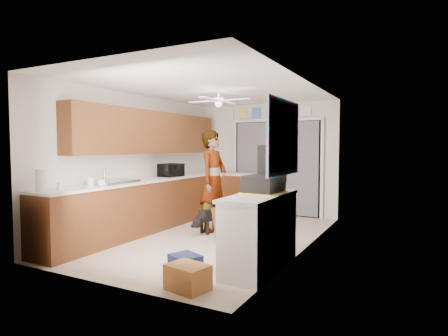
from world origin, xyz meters
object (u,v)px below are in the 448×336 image
at_px(navy_crate, 185,264).
at_px(dog, 211,219).
at_px(microwave, 171,170).
at_px(cardboard_box, 188,277).
at_px(man, 213,181).
at_px(paper_towel_roll, 41,180).
at_px(cup, 101,183).
at_px(suitcase, 264,184).

relative_size(navy_crate, dog, 0.59).
height_order(microwave, navy_crate, microwave).
distance_m(cardboard_box, man, 2.94).
bearing_deg(microwave, paper_towel_roll, -177.00).
xyz_separation_m(cup, navy_crate, (1.74, -0.35, -0.88)).
relative_size(cup, paper_towel_roll, 0.39).
bearing_deg(cardboard_box, cup, 158.86).
xyz_separation_m(cup, suitcase, (2.46, 0.39, 0.07)).
bearing_deg(cup, cardboard_box, -21.14).
bearing_deg(paper_towel_roll, navy_crate, 14.17).
xyz_separation_m(microwave, cardboard_box, (2.15, -2.71, -0.93)).
relative_size(paper_towel_roll, dog, 0.49).
height_order(cardboard_box, dog, dog).
bearing_deg(cardboard_box, navy_crate, 126.20).
bearing_deg(dog, paper_towel_roll, -99.80).
bearing_deg(cup, dog, 59.05).
height_order(suitcase, cardboard_box, suitcase).
xyz_separation_m(cup, dog, (0.97, 1.62, -0.75)).
distance_m(microwave, cardboard_box, 3.58).
height_order(paper_towel_roll, navy_crate, paper_towel_roll).
bearing_deg(dog, cup, -104.92).
height_order(suitcase, navy_crate, suitcase).
distance_m(microwave, man, 1.03).
xyz_separation_m(navy_crate, dog, (-0.77, 1.97, 0.13)).
relative_size(cup, man, 0.06).
distance_m(suitcase, navy_crate, 1.40).
xyz_separation_m(cardboard_box, navy_crate, (-0.33, 0.45, -0.03)).
height_order(microwave, cup, microwave).
relative_size(microwave, navy_crate, 1.30).
xyz_separation_m(cup, paper_towel_roll, (-0.22, -0.85, 0.10)).
bearing_deg(cardboard_box, suitcase, 71.58).
height_order(microwave, paper_towel_roll, paper_towel_roll).
distance_m(paper_towel_roll, suitcase, 2.96).
bearing_deg(microwave, dog, -99.27).
bearing_deg(cardboard_box, man, 113.73).
xyz_separation_m(paper_towel_roll, man, (1.15, 2.65, -0.17)).
relative_size(man, dog, 3.03).
distance_m(suitcase, cardboard_box, 1.56).
distance_m(paper_towel_roll, man, 2.89).
bearing_deg(suitcase, paper_towel_roll, -152.07).
distance_m(paper_towel_roll, cardboard_box, 2.48).
distance_m(cup, navy_crate, 1.98).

